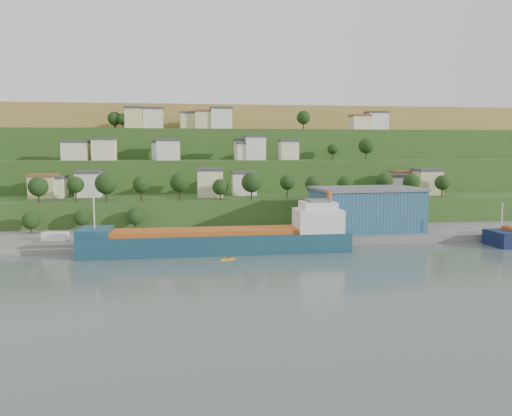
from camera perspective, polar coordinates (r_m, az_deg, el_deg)
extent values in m
plane|color=#43524F|center=(118.25, 1.27, -5.92)|extent=(500.00, 500.00, 0.00)
cube|color=slate|center=(149.21, 7.24, -3.36)|extent=(220.00, 26.00, 4.00)
cube|color=slate|center=(143.41, -22.53, -4.22)|extent=(40.00, 18.00, 2.40)
cube|color=#284719|center=(172.91, -1.56, -1.96)|extent=(260.00, 32.00, 20.00)
cube|color=#284719|center=(202.50, -2.44, -0.72)|extent=(280.00, 32.00, 44.00)
cube|color=#284719|center=(232.19, -3.10, 0.21)|extent=(300.00, 32.00, 70.00)
cube|color=olive|center=(305.69, -4.17, 1.72)|extent=(360.00, 120.00, 96.00)
cube|color=#CFCA86|center=(179.23, -23.11, 2.18)|extent=(8.09, 7.67, 7.11)
cube|color=brown|center=(179.01, -23.16, 3.46)|extent=(8.69, 8.27, 0.90)
cube|color=beige|center=(180.87, -22.26, 2.14)|extent=(8.39, 8.89, 6.42)
cube|color=#3F3F44|center=(180.66, -22.31, 3.30)|extent=(8.99, 9.49, 0.90)
cube|color=silver|center=(178.66, -18.58, 2.50)|extent=(7.86, 7.74, 7.99)
cube|color=#3F3F44|center=(178.43, -18.63, 3.92)|extent=(8.46, 8.34, 0.90)
cube|color=beige|center=(169.30, -5.28, 2.76)|extent=(8.39, 7.26, 8.89)
cube|color=#3F3F44|center=(169.05, -5.30, 4.41)|extent=(8.99, 7.86, 0.90)
cube|color=silver|center=(175.78, -1.37, 2.71)|extent=(8.21, 7.14, 7.58)
cube|color=#3F3F44|center=(175.55, -1.37, 4.09)|extent=(8.81, 7.74, 0.90)
cube|color=silver|center=(190.36, 16.29, 2.52)|extent=(9.57, 7.63, 6.11)
cube|color=#3F3F44|center=(190.16, 16.33, 3.57)|extent=(10.17, 8.23, 0.90)
cube|color=beige|center=(193.07, 16.60, 2.75)|extent=(7.76, 8.38, 7.40)
cube|color=brown|center=(192.86, 16.64, 3.98)|extent=(8.36, 8.98, 0.90)
cube|color=#CFCA86|center=(188.59, 18.88, 2.75)|extent=(8.30, 8.86, 8.44)
cube|color=#3F3F44|center=(188.37, 18.94, 4.16)|extent=(8.90, 9.46, 0.90)
cube|color=beige|center=(203.88, -19.82, 6.09)|extent=(9.74, 8.61, 6.65)
cube|color=#3F3F44|center=(203.91, -19.87, 7.15)|extent=(10.34, 9.21, 0.90)
cube|color=beige|center=(200.28, -16.96, 6.34)|extent=(8.45, 7.18, 7.66)
cube|color=#3F3F44|center=(200.33, -17.00, 7.56)|extent=(9.05, 7.78, 0.90)
cube|color=silver|center=(204.54, -10.66, 6.39)|extent=(7.74, 8.69, 6.80)
cube|color=#3F3F44|center=(204.58, -10.68, 7.46)|extent=(8.34, 9.29, 0.90)
cube|color=silver|center=(195.76, -9.98, 6.47)|extent=(8.73, 7.66, 7.30)
cube|color=#3F3F44|center=(195.81, -10.00, 7.67)|extent=(9.33, 8.26, 0.90)
cube|color=#CFCA86|center=(200.03, -9.88, 6.40)|extent=(7.20, 8.36, 6.79)
cube|color=#3F3F44|center=(200.06, -9.91, 7.50)|extent=(7.80, 8.96, 0.90)
cube|color=beige|center=(197.91, -1.14, 6.41)|extent=(7.59, 7.54, 6.23)
cube|color=#3F3F44|center=(197.93, -1.14, 7.45)|extent=(8.19, 8.14, 0.90)
cube|color=silver|center=(201.03, -1.13, 6.59)|extent=(9.04, 8.79, 7.45)
cube|color=#3F3F44|center=(201.08, -1.13, 7.78)|extent=(9.64, 9.39, 0.90)
cube|color=silver|center=(198.12, -0.16, 6.79)|extent=(7.74, 8.69, 8.83)
cube|color=#3F3F44|center=(198.20, -0.16, 8.20)|extent=(8.34, 9.29, 0.90)
cube|color=beige|center=(203.67, 3.73, 6.53)|extent=(7.18, 7.57, 7.14)
cube|color=#3F3F44|center=(203.71, 3.74, 7.66)|extent=(7.78, 8.17, 0.90)
cube|color=#CFCA86|center=(228.25, -13.76, 9.84)|extent=(7.40, 7.51, 8.88)
cube|color=#3F3F44|center=(228.61, -13.79, 11.06)|extent=(8.00, 8.11, 0.90)
cube|color=beige|center=(230.11, -11.63, 9.86)|extent=(8.45, 8.06, 8.84)
cube|color=#3F3F44|center=(230.45, -11.66, 11.07)|extent=(9.05, 8.66, 0.90)
cube|color=#CFCA86|center=(228.39, -7.57, 9.74)|extent=(8.21, 8.49, 7.06)
cube|color=#3F3F44|center=(228.66, -7.59, 10.73)|extent=(8.81, 9.09, 0.90)
cube|color=silver|center=(235.09, -6.60, 9.57)|extent=(7.16, 7.85, 6.35)
cube|color=#3F3F44|center=(235.31, -6.62, 10.45)|extent=(7.76, 8.45, 0.90)
cube|color=#CFCA86|center=(225.98, -5.95, 9.87)|extent=(8.02, 7.60, 7.61)
cube|color=brown|center=(226.27, -5.97, 10.94)|extent=(8.62, 8.20, 0.90)
cube|color=silver|center=(225.67, -4.02, 10.06)|extent=(9.23, 7.86, 8.97)
cube|color=#3F3F44|center=(226.03, -4.03, 11.31)|extent=(9.83, 8.46, 0.90)
cube|color=beige|center=(239.69, 11.81, 9.43)|extent=(8.39, 7.55, 6.43)
cube|color=brown|center=(239.92, 11.83, 10.30)|extent=(8.99, 8.15, 0.90)
cube|color=silver|center=(243.78, 13.60, 9.52)|extent=(9.47, 7.00, 8.03)
cube|color=#3F3F44|center=(244.07, 13.63, 10.57)|extent=(10.07, 7.60, 0.90)
cylinder|color=#382619|center=(164.56, -23.58, 1.13)|extent=(0.50, 0.50, 3.17)
sphere|color=black|center=(164.32, -23.63, 2.25)|extent=(5.93, 5.93, 5.93)
cylinder|color=#382619|center=(161.61, -19.89, 1.33)|extent=(0.50, 0.50, 3.92)
sphere|color=black|center=(161.37, -19.94, 2.52)|extent=(5.07, 5.07, 5.07)
cylinder|color=#382619|center=(159.38, -16.73, 1.37)|extent=(0.50, 0.50, 3.86)
sphere|color=black|center=(159.11, -16.78, 2.72)|extent=(6.65, 6.65, 6.65)
cylinder|color=#382619|center=(158.10, -12.95, 1.42)|extent=(0.50, 0.50, 3.77)
sphere|color=black|center=(157.85, -12.98, 2.63)|extent=(5.26, 5.26, 5.26)
cylinder|color=#382619|center=(159.99, -8.69, 1.60)|extent=(0.50, 0.50, 3.92)
sphere|color=black|center=(159.72, -8.71, 2.91)|extent=(6.19, 6.19, 6.19)
cylinder|color=#382619|center=(159.38, -4.10, 1.42)|extent=(0.50, 0.50, 2.72)
sphere|color=black|center=(159.16, -4.11, 2.42)|extent=(5.13, 5.13, 5.13)
cylinder|color=#382619|center=(158.09, -0.52, 1.61)|extent=(0.50, 0.50, 3.88)
sphere|color=black|center=(157.82, -0.52, 2.95)|extent=(6.42, 6.42, 6.42)
cylinder|color=#382619|center=(163.39, 3.60, 1.77)|extent=(0.50, 0.50, 4.00)
sphere|color=black|center=(163.14, 3.61, 2.95)|extent=(4.98, 4.98, 4.98)
cylinder|color=#382619|center=(164.14, 6.54, 1.65)|extent=(0.50, 0.50, 3.35)
sphere|color=black|center=(163.91, 6.55, 2.74)|extent=(5.21, 5.21, 5.21)
cylinder|color=#382619|center=(168.27, 10.16, 1.63)|extent=(0.50, 0.50, 2.87)
sphere|color=black|center=(168.05, 10.18, 2.64)|extent=(5.59, 5.59, 5.59)
cylinder|color=#382619|center=(171.45, 14.44, 1.79)|extent=(0.50, 0.50, 3.89)
sphere|color=black|center=(171.21, 14.47, 2.96)|extent=(5.73, 5.73, 5.73)
cylinder|color=#382619|center=(176.69, 17.31, 1.76)|extent=(0.50, 0.50, 3.46)
sphere|color=black|center=(176.47, 17.34, 2.83)|extent=(5.76, 5.76, 5.76)
cylinder|color=#382619|center=(181.69, 20.49, 1.76)|extent=(0.50, 0.50, 3.41)
sphere|color=black|center=(181.49, 20.52, 2.74)|extent=(5.10, 5.10, 5.10)
cylinder|color=#382619|center=(227.23, -14.96, 9.07)|extent=(0.50, 0.50, 2.91)
sphere|color=black|center=(227.38, -14.99, 9.77)|extent=(4.90, 4.90, 4.90)
cylinder|color=#382619|center=(232.94, -15.76, 9.00)|extent=(0.50, 0.50, 3.09)
sphere|color=black|center=(233.10, -15.78, 9.73)|extent=(5.26, 5.26, 5.26)
cylinder|color=#382619|center=(216.69, 8.77, 5.93)|extent=(0.50, 0.50, 3.08)
sphere|color=black|center=(216.69, 8.78, 6.67)|extent=(4.58, 4.58, 4.58)
cylinder|color=#382619|center=(230.11, 5.44, 9.35)|extent=(0.50, 0.50, 3.92)
sphere|color=black|center=(230.32, 5.45, 10.26)|extent=(6.16, 6.16, 6.16)
cylinder|color=#382619|center=(229.47, -15.85, 9.03)|extent=(0.50, 0.50, 3.00)
sphere|color=black|center=(229.64, -15.87, 9.81)|extent=(5.98, 5.98, 5.98)
cylinder|color=#382619|center=(232.11, -11.67, 9.11)|extent=(0.50, 0.50, 2.99)
sphere|color=black|center=(232.27, -11.69, 9.84)|extent=(5.36, 5.36, 5.36)
cylinder|color=#382619|center=(209.77, 12.46, 5.94)|extent=(0.50, 0.50, 3.86)
sphere|color=black|center=(209.77, 12.49, 6.94)|extent=(6.29, 6.29, 6.29)
cylinder|color=#382619|center=(232.76, -7.96, 9.29)|extent=(0.50, 0.50, 3.98)
sphere|color=black|center=(232.96, -7.97, 10.15)|extent=(5.51, 5.51, 5.51)
cube|color=#14344E|center=(126.87, -4.45, -4.42)|extent=(67.63, 11.67, 6.75)
cube|color=#B25017|center=(126.10, -5.34, -2.67)|extent=(50.25, 9.47, 1.16)
cube|color=#14344E|center=(128.11, -17.95, -2.64)|extent=(7.88, 10.72, 1.93)
cube|color=silver|center=(129.81, 7.08, -1.39)|extent=(11.72, 9.82, 5.78)
cube|color=silver|center=(129.34, 7.10, 0.30)|extent=(8.80, 7.85, 1.93)
cube|color=#595B5E|center=(129.21, 7.11, 0.85)|extent=(5.87, 5.87, 0.58)
cylinder|color=#B25017|center=(129.86, 8.35, 1.37)|extent=(1.17, 1.17, 2.89)
cylinder|color=silver|center=(127.46, -18.03, -0.50)|extent=(0.35, 0.35, 7.71)
cube|color=silver|center=(127.96, -16.64, -3.57)|extent=(13.67, 11.11, 0.24)
cylinder|color=silver|center=(150.54, 26.30, -0.61)|extent=(0.31, 0.31, 6.31)
cube|color=navy|center=(151.99, 12.49, -0.24)|extent=(31.35, 20.35, 12.00)
cube|color=#595B5E|center=(151.38, 12.54, 2.17)|extent=(32.42, 21.42, 0.80)
cube|color=white|center=(142.08, -21.96, -3.18)|extent=(6.74, 3.52, 3.01)
cube|color=silver|center=(139.01, -19.78, -3.77)|extent=(3.86, 1.85, 0.74)
cube|color=orange|center=(118.26, -3.27, -5.86)|extent=(3.59, 1.89, 0.27)
sphere|color=#3F3F44|center=(118.16, -3.27, -5.65)|extent=(0.63, 0.63, 0.63)
cube|color=gold|center=(119.32, -3.02, -5.76)|extent=(2.77, 1.63, 0.21)
sphere|color=#3F3F44|center=(119.24, -3.02, -5.60)|extent=(0.49, 0.49, 0.49)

